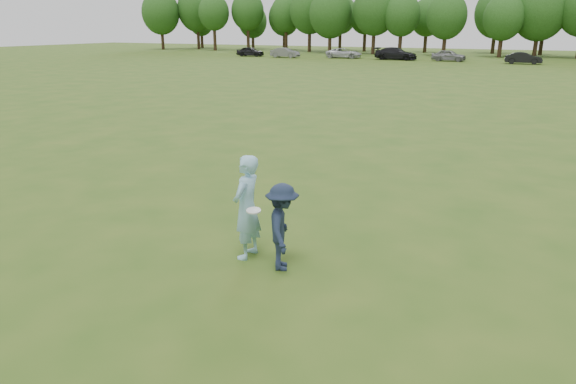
# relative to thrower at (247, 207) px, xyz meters

# --- Properties ---
(ground) EXTENTS (200.00, 200.00, 0.00)m
(ground) POSITION_rel_thrower_xyz_m (0.15, -0.44, -1.01)
(ground) COLOR #2F5317
(ground) RESTS_ON ground
(thrower) EXTENTS (0.50, 0.75, 2.01)m
(thrower) POSITION_rel_thrower_xyz_m (0.00, 0.00, 0.00)
(thrower) COLOR #95CCE6
(thrower) RESTS_ON ground
(defender) EXTENTS (0.99, 1.20, 1.62)m
(defender) POSITION_rel_thrower_xyz_m (0.83, -0.15, -0.20)
(defender) COLOR #1B263D
(defender) RESTS_ON ground
(car_a) EXTENTS (4.12, 1.96, 1.36)m
(car_a) POSITION_rel_thrower_xyz_m (-34.18, 58.99, -0.33)
(car_a) COLOR black
(car_a) RESTS_ON ground
(car_b) EXTENTS (4.10, 1.49, 1.34)m
(car_b) POSITION_rel_thrower_xyz_m (-28.19, 58.31, -0.34)
(car_b) COLOR slate
(car_b) RESTS_ON ground
(car_c) EXTENTS (5.06, 2.73, 1.35)m
(car_c) POSITION_rel_thrower_xyz_m (-20.44, 60.86, -0.33)
(car_c) COLOR silver
(car_c) RESTS_ON ground
(car_d) EXTENTS (5.53, 2.42, 1.58)m
(car_d) POSITION_rel_thrower_xyz_m (-13.09, 60.34, -0.22)
(car_d) COLOR black
(car_d) RESTS_ON ground
(car_e) EXTENTS (4.27, 1.92, 1.42)m
(car_e) POSITION_rel_thrower_xyz_m (-6.40, 60.53, -0.29)
(car_e) COLOR gray
(car_e) RESTS_ON ground
(car_f) EXTENTS (4.15, 1.72, 1.34)m
(car_f) POSITION_rel_thrower_xyz_m (2.23, 59.29, -0.34)
(car_f) COLOR black
(car_f) RESTS_ON ground
(disc_in_play) EXTENTS (0.32, 0.32, 0.07)m
(disc_in_play) POSITION_rel_thrower_xyz_m (0.30, -0.26, 0.07)
(disc_in_play) COLOR white
(disc_in_play) RESTS_ON ground
(treeline) EXTENTS (130.35, 18.39, 11.74)m
(treeline) POSITION_rel_thrower_xyz_m (2.96, 76.46, 5.25)
(treeline) COLOR #332114
(treeline) RESTS_ON ground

